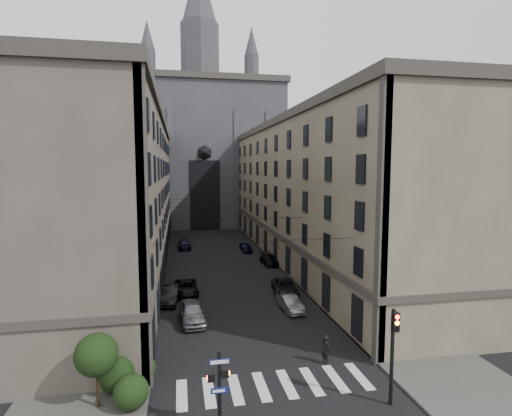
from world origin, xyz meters
TOP-DOWN VIEW (x-y plane):
  - sidewalk_left at (-10.50, 36.00)m, footprint 7.00×80.00m
  - sidewalk_right at (10.50, 36.00)m, footprint 7.00×80.00m
  - zebra_crossing at (0.00, 5.00)m, footprint 11.00×3.20m
  - building_left at (-13.44, 36.00)m, footprint 13.60×60.60m
  - building_right at (13.44, 36.00)m, footprint 13.60×60.60m
  - gothic_tower at (0.00, 74.96)m, footprint 35.00×23.00m
  - pedestrian_signal_left at (-3.51, 1.50)m, footprint 1.02×0.38m
  - traffic_light_right at (5.60, 1.92)m, footprint 0.34×0.50m
  - shrub_cluster at (-8.72, 5.01)m, footprint 3.90×4.40m
  - tram_wires at (0.00, 35.63)m, footprint 14.00×60.00m
  - car_left_near at (-4.31, 15.42)m, footprint 2.31×4.97m
  - car_left_midnear at (-6.20, 20.72)m, footprint 1.90×4.60m
  - car_left_midfar at (-4.63, 22.88)m, footprint 2.38×4.86m
  - car_left_far at (-4.49, 45.60)m, footprint 2.10×4.78m
  - car_right_near at (4.20, 16.49)m, footprint 1.74×4.05m
  - car_right_midnear at (4.99, 21.11)m, footprint 2.89×5.23m
  - car_right_midfar at (6.20, 33.15)m, footprint 2.04×4.54m
  - car_right_far at (4.50, 41.72)m, footprint 1.60×3.88m
  - pedestrian at (3.83, 6.87)m, footprint 0.66×0.81m

SIDE VIEW (x-z plane):
  - zebra_crossing at x=0.00m, z-range 0.00..0.01m
  - sidewalk_left at x=-10.50m, z-range 0.00..0.15m
  - sidewalk_right at x=10.50m, z-range 0.00..0.15m
  - car_right_midfar at x=6.20m, z-range 0.00..1.29m
  - car_right_near at x=4.20m, z-range 0.00..1.30m
  - car_right_far at x=4.50m, z-range 0.00..1.32m
  - car_left_midfar at x=-4.63m, z-range 0.00..1.33m
  - car_left_far at x=-4.49m, z-range 0.00..1.37m
  - car_right_midnear at x=4.99m, z-range 0.00..1.39m
  - car_left_midnear at x=-6.20m, z-range 0.00..1.48m
  - car_left_near at x=-4.31m, z-range 0.00..1.65m
  - pedestrian at x=3.83m, z-range 0.00..1.90m
  - shrub_cluster at x=-8.72m, z-range -0.15..3.75m
  - pedestrian_signal_left at x=-3.51m, z-range 0.32..4.32m
  - traffic_light_right at x=5.60m, z-range 0.69..5.89m
  - tram_wires at x=0.00m, z-range 7.03..7.46m
  - building_left at x=-13.44m, z-range -0.08..18.77m
  - building_right at x=13.44m, z-range -0.08..18.77m
  - gothic_tower at x=0.00m, z-range -11.20..46.80m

